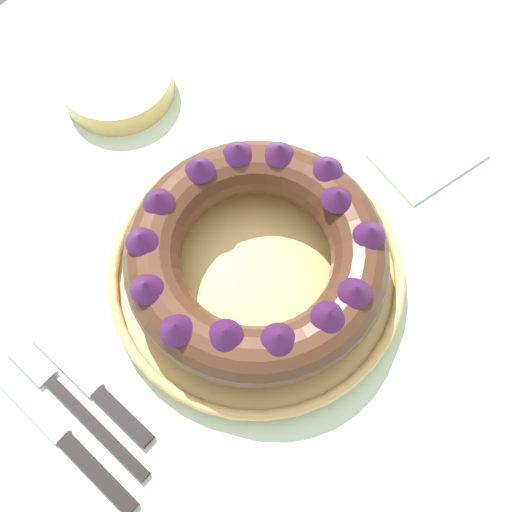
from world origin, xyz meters
TOP-DOWN VIEW (x-y plane):
  - ground_plane at (0.00, 0.00)m, footprint 8.00×8.00m
  - dining_table at (0.00, 0.00)m, footprint 1.57×1.16m
  - serving_dish at (-0.00, 0.01)m, footprint 0.34×0.34m
  - bundt_cake at (-0.00, 0.01)m, footprint 0.29×0.29m
  - fork at (-0.24, 0.07)m, footprint 0.02×0.21m
  - serving_knife at (-0.27, 0.04)m, footprint 0.02×0.23m
  - cake_knife at (-0.21, 0.05)m, footprint 0.02×0.18m
  - side_bowl at (0.08, 0.33)m, footprint 0.15×0.15m
  - napkin at (0.27, -0.04)m, footprint 0.15×0.12m

SIDE VIEW (x-z plane):
  - ground_plane at x=0.00m, z-range 0.00..0.00m
  - dining_table at x=0.00m, z-range 0.29..1.03m
  - napkin at x=0.27m, z-range 0.73..0.74m
  - fork at x=-0.24m, z-range 0.73..0.74m
  - cake_knife at x=-0.21m, z-range 0.73..0.74m
  - serving_knife at x=-0.27m, z-range 0.73..0.74m
  - serving_dish at x=0.00m, z-range 0.73..0.76m
  - side_bowl at x=0.08m, z-range 0.73..0.77m
  - bundt_cake at x=0.00m, z-range 0.75..0.83m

